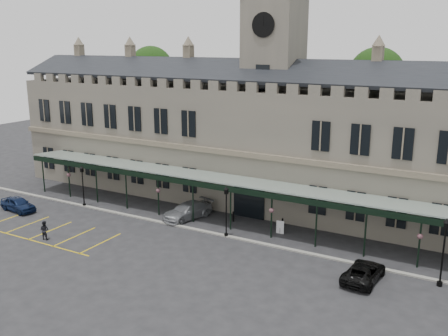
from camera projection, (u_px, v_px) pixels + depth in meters
The scene contains 19 objects.
ground at pixel (187, 259), 39.03m from camera, with size 140.00×140.00×0.00m, color #242426.
station_building at pixel (271, 143), 50.89m from camera, with size 60.00×10.36×17.30m.
clock_tower at pixel (273, 77), 49.33m from camera, with size 5.60×5.60×24.80m.
canopy at pixel (232, 203), 44.74m from camera, with size 50.00×4.10×4.30m.
kerb at pixel (221, 235), 43.66m from camera, with size 60.00×0.40×0.12m, color gray.
parking_markings at pixel (46, 232), 44.40m from camera, with size 16.00×6.00×0.01m, color gold, non-canonical shape.
tree_behind_left at pixel (151, 70), 67.46m from camera, with size 6.00×6.00×16.00m.
tree_behind_mid at pixel (376, 77), 53.22m from camera, with size 6.00×6.00×16.00m.
lamp_post_left at pixel (83, 182), 50.83m from camera, with size 0.41×0.41×4.32m.
lamp_post_mid at pixel (226, 207), 42.74m from camera, with size 0.43×0.43×4.59m.
lamp_post_right at pixel (444, 246), 33.92m from camera, with size 0.47×0.47×4.99m.
traffic_cone at pixel (360, 279), 34.86m from camera, with size 0.45×0.45×0.71m.
sign_board at pixel (280, 227), 44.00m from camera, with size 0.69×0.10×1.18m.
bollard_left at pixel (233, 217), 46.98m from camera, with size 0.17×0.17×0.97m, color black.
bollard_right at pixel (282, 223), 45.44m from camera, with size 0.16×0.16×0.89m, color black.
car_left_a at pixel (18, 204), 49.87m from camera, with size 1.71×4.25×1.45m, color #0D1A3B.
car_taxi at pixel (188, 211), 47.77m from camera, with size 2.15×5.30×1.54m, color #93969B.
car_van at pixel (364, 272), 35.29m from camera, with size 2.15×4.65×1.29m, color black.
person_b at pixel (44, 230), 42.68m from camera, with size 0.80×0.63×1.65m, color black.
Camera 1 is at (20.24, -30.03, 16.44)m, focal length 40.00 mm.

